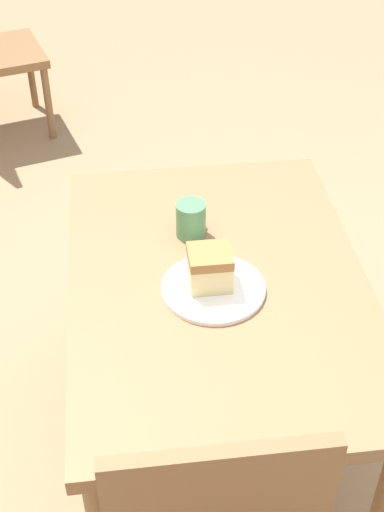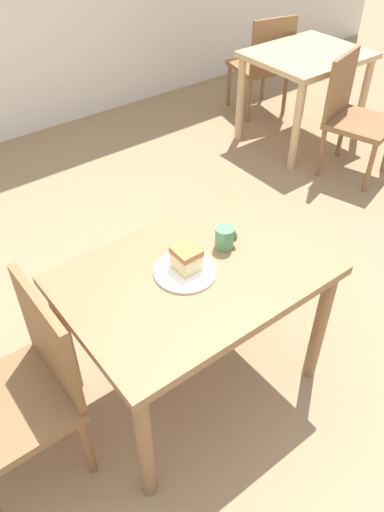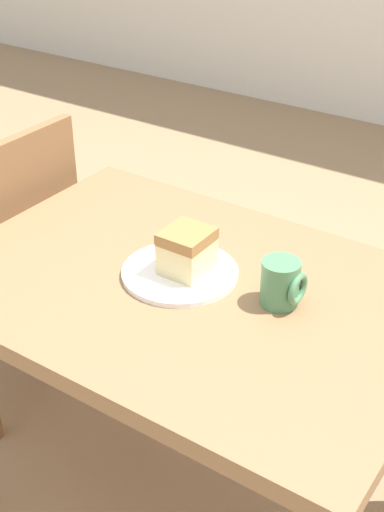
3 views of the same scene
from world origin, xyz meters
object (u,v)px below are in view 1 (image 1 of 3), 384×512
Objects in this scene: dining_table_near at (217,312)px; coffee_mug at (191,219)px; cake_slice at (210,268)px; plate at (213,288)px.

coffee_mug is (0.19, 0.04, 0.15)m from dining_table_near.
dining_table_near is 10.24× the size of cake_slice.
plate is 0.06m from cake_slice.
plate is at bearing -173.20° from coffee_mug.
plate is 2.57× the size of coffee_mug.
dining_table_near is 10.75× the size of coffee_mug.
cake_slice is (-0.02, 0.03, 0.17)m from dining_table_near.
cake_slice is at bearing -174.90° from coffee_mug.
plate reaches higher than dining_table_near.
cake_slice is 1.05× the size of coffee_mug.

